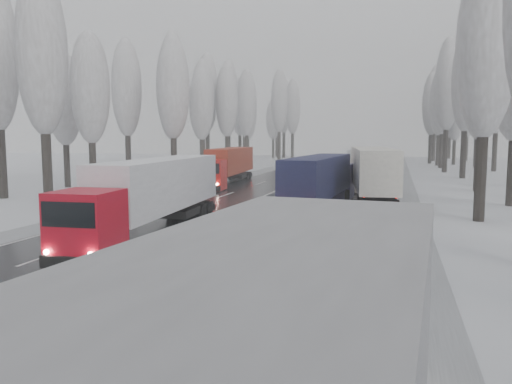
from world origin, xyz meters
The scene contains 48 objects.
carriageway_right centered at (5.25, 30.00, 0.01)m, with size 7.50×200.00×0.03m, color black.
carriageway_left centered at (-5.25, 30.00, 0.01)m, with size 7.50×200.00×0.03m, color black.
median_slush centered at (0.00, 30.00, 0.02)m, with size 3.00×200.00×0.04m, color #A6A9AE.
shoulder_right centered at (10.20, 30.00, 0.02)m, with size 2.40×200.00×0.04m, color #A6A9AE.
shoulder_left centered at (-10.20, 30.00, 0.02)m, with size 2.40×200.00×0.04m, color #A6A9AE.
median_guardrail centered at (0.00, 29.99, 0.60)m, with size 0.12×200.00×0.76m.
tree_18 centered at (14.51, 27.03, 10.70)m, with size 3.60×3.60×16.58m.
tree_22 centered at (17.02, 45.60, 10.24)m, with size 3.60×3.60×15.86m.
tree_24 centered at (17.90, 51.02, 13.19)m, with size 3.60×3.60×20.49m.
tree_26 centered at (17.56, 61.27, 12.10)m, with size 3.60×3.60×18.78m.
tree_28 centered at (16.34, 71.95, 12.64)m, with size 3.60×3.60×19.62m.
tree_29 centered at (23.71, 75.95, 11.67)m, with size 3.60×3.60×18.11m.
tree_30 centered at (16.56, 81.70, 11.52)m, with size 3.60×3.60×17.86m.
tree_31 centered at (22.48, 85.70, 11.97)m, with size 3.60×3.60×18.58m.
tree_32 centered at (16.63, 89.21, 11.18)m, with size 3.60×3.60×17.33m.
tree_33 centered at (19.77, 93.21, 9.26)m, with size 3.60×3.60×14.33m.
tree_34 centered at (15.73, 96.32, 11.37)m, with size 3.60×3.60×17.63m.
tree_35 centered at (24.94, 100.32, 11.77)m, with size 3.60×3.60×18.25m.
tree_36 centered at (17.04, 106.16, 13.02)m, with size 3.60×3.60×20.23m.
tree_37 centered at (24.02, 110.16, 10.56)m, with size 3.60×3.60×16.37m.
tree_38 centered at (18.73, 116.73, 11.59)m, with size 3.60×3.60×17.97m.
tree_39 centered at (21.55, 120.73, 10.45)m, with size 3.60×3.60×16.19m.
tree_58 centered at (-15.13, 24.57, 11.10)m, with size 3.60×3.60×17.21m.
tree_60 centered at (-17.75, 34.20, 9.59)m, with size 3.60×3.60×14.84m.
tree_61 centered at (-23.52, 38.20, 9.02)m, with size 3.60×3.60×13.95m.
tree_62 centered at (-13.94, 43.73, 10.36)m, with size 3.60×3.60×16.04m.
tree_63 centered at (-21.85, 47.73, 10.89)m, with size 3.60×3.60×16.88m.
tree_64 centered at (-18.26, 52.71, 9.96)m, with size 3.60×3.60×15.42m.
tree_65 centered at (-20.05, 56.71, 12.55)m, with size 3.60×3.60×19.48m.
tree_66 centered at (-18.16, 62.35, 9.84)m, with size 3.60×3.60×15.23m.
tree_67 centered at (-19.54, 66.35, 11.03)m, with size 3.60×3.60×17.09m.
tree_68 centered at (-16.58, 69.11, 10.75)m, with size 3.60×3.60×16.65m.
tree_69 centered at (-21.42, 73.11, 12.46)m, with size 3.60×3.60×19.35m.
tree_70 centered at (-16.33, 79.19, 11.03)m, with size 3.60×3.60×17.09m.
tree_71 centered at (-21.09, 83.19, 12.63)m, with size 3.60×3.60×19.61m.
tree_72 centered at (-18.93, 88.54, 9.76)m, with size 3.60×3.60×15.11m.
tree_73 centered at (-21.82, 92.54, 11.11)m, with size 3.60×3.60×17.22m.
tree_74 centered at (-15.07, 99.33, 12.67)m, with size 3.60×3.60×19.68m.
tree_75 centered at (-24.20, 103.33, 11.99)m, with size 3.60×3.60×18.60m.
tree_76 centered at (-14.05, 108.72, 11.95)m, with size 3.60×3.60×18.55m.
tree_77 centered at (-19.66, 112.72, 9.26)m, with size 3.60×3.60×14.32m.
tree_78 centered at (-17.56, 115.31, 12.59)m, with size 3.60×3.60×19.55m.
tree_79 centered at (-20.33, 119.31, 11.01)m, with size 3.60×3.60×17.07m.
truck_blue_box centered at (4.37, 29.00, 2.27)m, with size 3.36×15.30×3.90m.
truck_cream_box centered at (7.56, 34.25, 2.55)m, with size 4.75×17.17×4.37m.
box_truck_distant centered at (2.74, 79.58, 1.55)m, with size 2.98×8.29×3.05m.
truck_red_white centered at (-3.05, 17.71, 2.35)m, with size 3.48×15.81×4.03m.
truck_red_red centered at (-8.21, 45.31, 2.32)m, with size 3.70×15.63×3.98m.
Camera 1 is at (9.43, -6.34, 5.27)m, focal length 35.00 mm.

